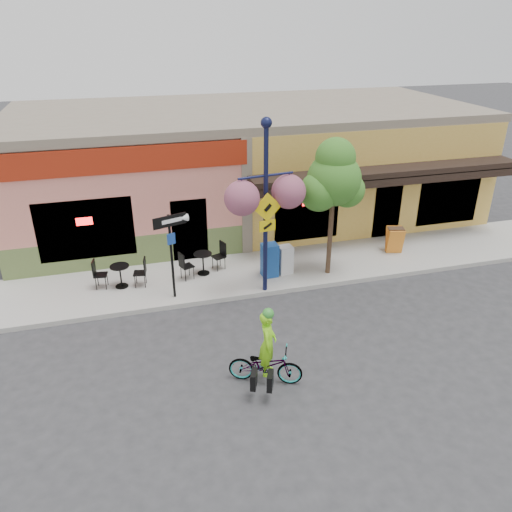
{
  "coord_description": "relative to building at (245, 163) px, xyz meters",
  "views": [
    {
      "loc": [
        -5.0,
        -12.13,
        7.69
      ],
      "look_at": [
        -1.49,
        0.5,
        1.4
      ],
      "focal_mm": 35.0,
      "sensor_mm": 36.0,
      "label": 1
    }
  ],
  "objects": [
    {
      "name": "street_tree",
      "position": [
        1.14,
        -6.31,
        0.13
      ],
      "size": [
        2.25,
        2.25,
        4.46
      ],
      "primitive_type": null,
      "rotation": [
        0.0,
        0.0,
        0.37
      ],
      "color": "#3D7A26",
      "rests_on": "sidewalk"
    },
    {
      "name": "sandwich_board",
      "position": [
        3.96,
        -5.63,
        -1.64
      ],
      "size": [
        0.64,
        0.54,
        0.92
      ],
      "primitive_type": null,
      "rotation": [
        0.0,
        0.0,
        -0.26
      ],
      "color": "orange",
      "rests_on": "sidewalk"
    },
    {
      "name": "lamp_post",
      "position": [
        -1.16,
        -6.85,
        0.5
      ],
      "size": [
        1.74,
        0.88,
        5.2
      ],
      "primitive_type": null,
      "rotation": [
        0.0,
        0.0,
        0.14
      ],
      "color": "#121639",
      "rests_on": "sidewalk"
    },
    {
      "name": "cafe_set_right",
      "position": [
        -2.79,
        -5.3,
        -1.63
      ],
      "size": [
        1.74,
        1.28,
        0.94
      ],
      "primitive_type": null,
      "rotation": [
        0.0,
        0.0,
        0.35
      ],
      "color": "black",
      "rests_on": "sidewalk"
    },
    {
      "name": "curb",
      "position": [
        0.0,
        -6.95,
        -2.17
      ],
      "size": [
        24.0,
        0.12,
        0.15
      ],
      "primitive_type": "cube",
      "color": "#A8A59E",
      "rests_on": "ground"
    },
    {
      "name": "building",
      "position": [
        0.0,
        0.0,
        0.0
      ],
      "size": [
        18.2,
        8.2,
        4.5
      ],
      "primitive_type": null,
      "color": "#D37868",
      "rests_on": "ground"
    },
    {
      "name": "one_way_sign",
      "position": [
        -3.88,
        -6.54,
        -0.79
      ],
      "size": [
        1.02,
        0.52,
        2.61
      ],
      "primitive_type": null,
      "rotation": [
        0.0,
        0.0,
        0.32
      ],
      "color": "black",
      "rests_on": "sidewalk"
    },
    {
      "name": "newspaper_box_grey",
      "position": [
        -0.22,
        -5.95,
        -1.63
      ],
      "size": [
        0.48,
        0.44,
        0.94
      ],
      "primitive_type": null,
      "rotation": [
        0.0,
        0.0,
        0.11
      ],
      "color": "silver",
      "rests_on": "sidewalk"
    },
    {
      "name": "bicycle",
      "position": [
        -2.31,
        -10.76,
        -1.8
      ],
      "size": [
        1.82,
        1.23,
        0.9
      ],
      "primitive_type": "imported",
      "rotation": [
        0.0,
        0.0,
        1.16
      ],
      "color": "maroon",
      "rests_on": "ground"
    },
    {
      "name": "cyclist_rider",
      "position": [
        -2.26,
        -10.76,
        -1.45
      ],
      "size": [
        0.58,
        0.69,
        1.61
      ],
      "primitive_type": "imported",
      "rotation": [
        0.0,
        0.0,
        1.16
      ],
      "color": "#82E017",
      "rests_on": "ground"
    },
    {
      "name": "newspaper_box_blue",
      "position": [
        -0.76,
        -6.0,
        -1.55
      ],
      "size": [
        0.51,
        0.46,
        1.1
      ],
      "primitive_type": null,
      "rotation": [
        0.0,
        0.0,
        0.05
      ],
      "color": "navy",
      "rests_on": "sidewalk"
    },
    {
      "name": "cafe_set_left",
      "position": [
        -5.39,
        -5.48,
        -1.63
      ],
      "size": [
        1.67,
        1.03,
        0.94
      ],
      "primitive_type": null,
      "rotation": [
        0.0,
        0.0,
        -0.17
      ],
      "color": "black",
      "rests_on": "sidewalk"
    },
    {
      "name": "ground",
      "position": [
        0.0,
        -7.5,
        -2.25
      ],
      "size": [
        90.0,
        90.0,
        0.0
      ],
      "primitive_type": "plane",
      "color": "#2D2D30",
      "rests_on": "ground"
    },
    {
      "name": "sidewalk",
      "position": [
        0.0,
        -5.5,
        -2.17
      ],
      "size": [
        24.0,
        3.0,
        0.15
      ],
      "primitive_type": "cube",
      "color": "#9E9B93",
      "rests_on": "ground"
    }
  ]
}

